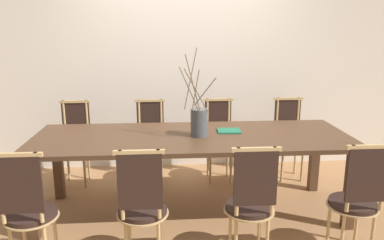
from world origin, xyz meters
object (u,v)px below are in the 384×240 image
dining_table (192,144)px  chair_near_center (251,201)px  vase_centerpiece (199,122)px  book_stack (229,131)px  chair_far_center (219,138)px

dining_table → chair_near_center: 0.93m
chair_near_center → vase_centerpiece: bearing=111.7°
dining_table → book_stack: (0.37, 0.11, 0.09)m
chair_far_center → book_stack: 0.77m
chair_near_center → chair_far_center: (-0.01, 1.65, 0.00)m
dining_table → book_stack: 0.40m
dining_table → chair_near_center: size_ratio=3.10×
dining_table → chair_near_center: chair_near_center is taller
chair_far_center → book_stack: (-0.01, -0.71, 0.29)m
chair_far_center → vase_centerpiece: size_ratio=1.19×
dining_table → book_stack: bearing=16.9°
chair_near_center → dining_table: bearing=115.1°
chair_near_center → book_stack: bearing=91.0°
dining_table → chair_far_center: 0.93m
chair_near_center → chair_far_center: size_ratio=1.00×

